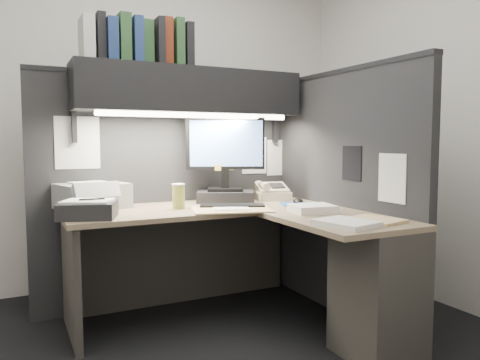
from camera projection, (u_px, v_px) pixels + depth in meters
The scene contains 23 objects.
floor at pixel (219, 351), 2.59m from camera, with size 3.50×3.50×0.00m, color black.
wall_back at pixel (144, 118), 3.82m from camera, with size 3.50×0.04×2.70m, color silver.
wall_front at pixel (465, 63), 1.14m from camera, with size 3.50×0.04×2.70m, color silver.
wall_right at pixel (448, 114), 3.25m from camera, with size 0.04×3.00×2.70m, color silver.
partition_back at pixel (170, 191), 3.36m from camera, with size 1.90×0.06×1.60m, color black.
partition_right at pixel (342, 195), 3.12m from camera, with size 0.06×1.50×1.60m, color black.
desk at pixel (285, 264), 2.74m from camera, with size 1.70×1.53×0.73m.
overhead_shelf at pixel (190, 91), 3.19m from camera, with size 1.55×0.34×0.30m, color black.
task_light_tube at pixel (198, 115), 3.08m from camera, with size 0.04×0.04×1.32m, color white.
monitor at pixel (225, 169), 3.30m from camera, with size 0.52×0.38×0.60m.
keyboard at pixel (232, 206), 3.04m from camera, with size 0.42×0.14×0.02m, color black.
mousepad at pixel (298, 204), 3.19m from camera, with size 0.22×0.20×0.00m, color #1B4A99.
mouse at pixel (298, 201), 3.16m from camera, with size 0.07×0.11×0.04m, color black.
telephone at pixel (271, 193), 3.46m from camera, with size 0.24×0.25×0.10m, color beige.
coffee_cup at pixel (179, 197), 2.98m from camera, with size 0.08×0.08×0.15m, color #C0BE4D.
printer at pixel (92, 196), 3.00m from camera, with size 0.40×0.34×0.16m, color gray.
notebook_stack at pixel (88, 210), 2.61m from camera, with size 0.30×0.25×0.09m, color black.
open_folder at pixel (231, 210), 2.91m from camera, with size 0.49×0.32×0.01m, color tan.
paper_stack_a at pixel (313, 209), 2.82m from camera, with size 0.25×0.21×0.05m, color white.
paper_stack_b at pixel (347, 223), 2.37m from camera, with size 0.23×0.28×0.03m, color white.
manila_stack at pixel (376, 220), 2.51m from camera, with size 0.21×0.27×0.02m, color tan.
binder_row at pixel (138, 42), 3.01m from camera, with size 0.71×0.26×0.31m.
pinned_papers at pixel (241, 157), 3.19m from camera, with size 1.76×1.31×0.51m.
Camera 1 is at (-1.00, -2.29, 1.16)m, focal length 35.00 mm.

